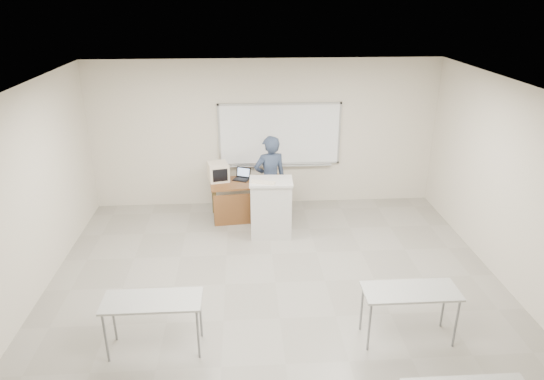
{
  "coord_description": "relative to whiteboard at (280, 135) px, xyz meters",
  "views": [
    {
      "loc": [
        -0.46,
        -5.49,
        4.19
      ],
      "look_at": [
        0.03,
        2.2,
        1.01
      ],
      "focal_mm": 32.0,
      "sensor_mm": 36.0,
      "label": 1
    }
  ],
  "objects": [
    {
      "name": "whiteboard",
      "position": [
        0.0,
        0.0,
        0.0
      ],
      "size": [
        2.48,
        0.1,
        1.31
      ],
      "color": "white",
      "rests_on": "floor"
    },
    {
      "name": "mouse",
      "position": [
        -0.5,
        -0.62,
        -0.71
      ],
      "size": [
        0.12,
        0.1,
        0.04
      ],
      "primitive_type": "ellipsoid",
      "rotation": [
        0.0,
        0.0,
        -0.38
      ],
      "color": "#AAAAB2",
      "rests_on": "instructor_desk"
    },
    {
      "name": "keyboard",
      "position": [
        -0.42,
        -1.59,
        -0.39
      ],
      "size": [
        0.45,
        0.27,
        0.02
      ],
      "primitive_type": "cube",
      "rotation": [
        0.0,
        0.0,
        -0.31
      ],
      "color": "beige",
      "rests_on": "podium"
    },
    {
      "name": "laptop",
      "position": [
        -0.8,
        -0.52,
        -0.68
      ],
      "size": [
        0.29,
        0.27,
        0.21
      ],
      "rotation": [
        0.0,
        0.0,
        -0.4
      ],
      "color": "black",
      "rests_on": "instructor_desk"
    },
    {
      "name": "presenter",
      "position": [
        -0.25,
        -0.88,
        -0.62
      ],
      "size": [
        0.71,
        0.56,
        1.72
      ],
      "primitive_type": "imported",
      "rotation": [
        0.0,
        0.0,
        3.4
      ],
      "color": "black",
      "rests_on": "floor"
    },
    {
      "name": "instructor_desk",
      "position": [
        -0.7,
        -0.78,
        -0.94
      ],
      "size": [
        1.4,
        0.7,
        0.75
      ],
      "rotation": [
        0.0,
        0.0,
        0.1
      ],
      "color": "brown",
      "rests_on": "floor"
    },
    {
      "name": "student_desks",
      "position": [
        -0.3,
        -5.32,
        -0.81
      ],
      "size": [
        4.4,
        2.2,
        0.73
      ],
      "color": "#AEAEA7",
      "rests_on": "floor"
    },
    {
      "name": "crt_monitor",
      "position": [
        -1.25,
        -0.54,
        -0.56
      ],
      "size": [
        0.38,
        0.43,
        0.36
      ],
      "rotation": [
        0.0,
        0.0,
        0.23
      ],
      "color": "beige",
      "rests_on": "instructor_desk"
    },
    {
      "name": "floor",
      "position": [
        -0.3,
        -3.97,
        -1.49
      ],
      "size": [
        7.0,
        8.0,
        0.01
      ],
      "primitive_type": "cube",
      "color": "gray",
      "rests_on": "ground"
    },
    {
      "name": "podium",
      "position": [
        -0.27,
        -1.47,
        -0.94
      ],
      "size": [
        0.77,
        0.56,
        1.08
      ],
      "rotation": [
        0.0,
        0.0,
        -0.04
      ],
      "color": "#B6B4AE",
      "rests_on": "floor"
    }
  ]
}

